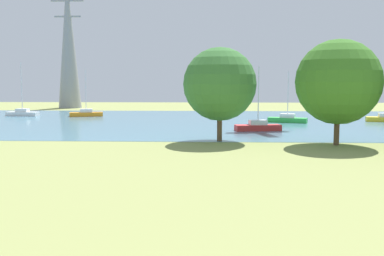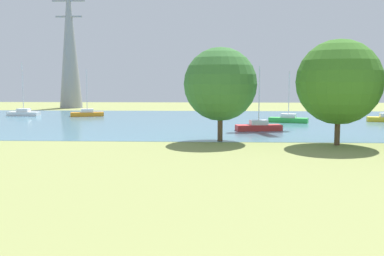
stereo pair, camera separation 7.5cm
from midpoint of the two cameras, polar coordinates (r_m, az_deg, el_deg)
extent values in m
plane|color=#8C9351|center=(30.01, 3.50, -3.92)|extent=(160.00, 160.00, 0.00)
cube|color=teal|center=(57.79, 3.02, 0.89)|extent=(140.00, 40.00, 0.02)
cube|color=red|center=(47.13, 8.45, 0.05)|extent=(4.99, 2.32, 0.60)
cube|color=white|center=(47.08, 8.46, 0.71)|extent=(1.96, 1.40, 0.50)
cylinder|color=silver|center=(46.91, 8.51, 4.12)|extent=(0.10, 0.10, 6.11)
cube|color=orange|center=(67.52, -13.51, 1.73)|extent=(5.03, 2.76, 0.60)
cube|color=white|center=(67.49, -13.52, 2.20)|extent=(2.03, 1.55, 0.50)
cylinder|color=silver|center=(67.36, -13.59, 4.72)|extent=(0.10, 0.10, 6.43)
cube|color=white|center=(71.23, -21.04, 1.71)|extent=(4.92, 1.93, 0.60)
cube|color=white|center=(71.20, -21.06, 2.15)|extent=(1.89, 1.26, 0.50)
cylinder|color=silver|center=(71.07, -21.16, 4.92)|extent=(0.10, 0.10, 7.39)
cube|color=green|center=(57.10, 12.17, 1.01)|extent=(5.03, 2.96, 0.60)
cube|color=white|center=(57.05, 12.19, 1.56)|extent=(2.06, 1.62, 0.50)
cylinder|color=silver|center=(56.91, 12.24, 4.23)|extent=(0.10, 0.10, 5.81)
cylinder|color=brown|center=(38.31, 3.52, 0.31)|extent=(0.44, 0.44, 2.74)
sphere|color=#377032|center=(38.12, 3.55, 5.67)|extent=(6.31, 6.31, 6.31)
cylinder|color=brown|center=(37.87, 18.11, -0.05)|extent=(0.44, 0.44, 2.73)
sphere|color=#397224|center=(37.68, 18.30, 5.66)|extent=(6.87, 6.87, 6.87)
cone|color=gray|center=(90.93, -15.67, 10.70)|extent=(4.40, 4.40, 25.88)
cube|color=gray|center=(91.92, -15.82, 15.52)|extent=(6.40, 0.30, 0.30)
cube|color=gray|center=(91.46, -15.76, 13.67)|extent=(5.20, 0.30, 0.30)
camera|label=1|loc=(0.04, -90.09, -0.01)|focal=41.35mm
camera|label=2|loc=(0.04, 89.91, 0.01)|focal=41.35mm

